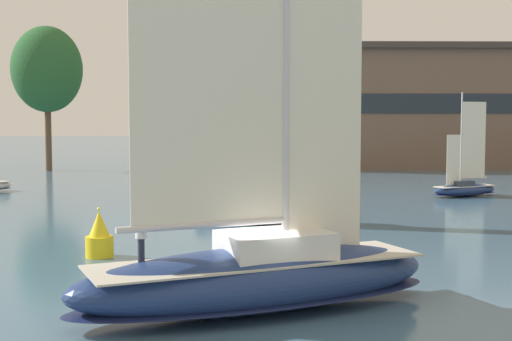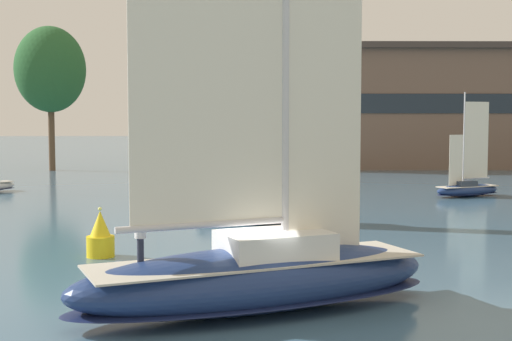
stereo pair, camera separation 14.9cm
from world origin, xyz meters
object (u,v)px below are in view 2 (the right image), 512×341
(sailboat_moored_mid_channel, at_px, (468,187))
(sailboat_moored_far_slip, at_px, (246,206))
(sailboat_main, at_px, (258,271))
(tree_shore_left, at_px, (50,70))
(sailboat_moored_outer_mooring, at_px, (163,173))
(channel_buoy, at_px, (100,237))
(tree_shore_right, at_px, (261,48))

(sailboat_moored_mid_channel, height_order, sailboat_moored_far_slip, sailboat_moored_far_slip)
(sailboat_main, distance_m, sailboat_moored_far_slip, 18.90)
(sailboat_main, bearing_deg, tree_shore_left, 110.92)
(sailboat_moored_mid_channel, xyz_separation_m, sailboat_moored_outer_mooring, (-24.77, 15.14, -0.12))
(sailboat_main, bearing_deg, sailboat_moored_outer_mooring, 100.22)
(sailboat_moored_outer_mooring, height_order, channel_buoy, sailboat_moored_outer_mooring)
(tree_shore_right, relative_size, sailboat_moored_far_slip, 1.80)
(sailboat_moored_mid_channel, relative_size, channel_buoy, 3.64)
(tree_shore_right, xyz_separation_m, sailboat_main, (-1.21, -61.94, -12.69))
(tree_shore_left, xyz_separation_m, sailboat_moored_outer_mooring, (13.80, -11.35, -10.65))
(sailboat_moored_mid_channel, distance_m, channel_buoy, 32.50)
(tree_shore_right, distance_m, sailboat_moored_outer_mooring, 22.39)
(sailboat_main, bearing_deg, sailboat_moored_far_slip, 91.28)
(tree_shore_right, xyz_separation_m, sailboat_moored_mid_channel, (15.12, -30.28, -13.27))
(tree_shore_right, height_order, sailboat_main, tree_shore_right)
(tree_shore_left, distance_m, sailboat_main, 63.06)
(sailboat_moored_far_slip, relative_size, sailboat_moored_outer_mooring, 1.33)
(tree_shore_right, xyz_separation_m, sailboat_moored_far_slip, (-1.63, -43.04, -13.06))
(tree_shore_right, distance_m, sailboat_moored_far_slip, 45.01)
(tree_shore_right, relative_size, sailboat_moored_mid_channel, 2.54)
(tree_shore_right, bearing_deg, channel_buoy, -98.40)
(tree_shore_right, height_order, sailboat_moored_outer_mooring, tree_shore_right)
(channel_buoy, bearing_deg, sailboat_moored_mid_channel, 44.99)
(channel_buoy, bearing_deg, tree_shore_right, 81.60)
(sailboat_moored_outer_mooring, bearing_deg, tree_shore_right, 57.49)
(tree_shore_right, height_order, sailboat_moored_far_slip, tree_shore_right)
(sailboat_moored_mid_channel, xyz_separation_m, sailboat_moored_far_slip, (-16.75, -12.77, 0.22))
(sailboat_moored_far_slip, bearing_deg, sailboat_moored_outer_mooring, 106.03)
(tree_shore_right, relative_size, channel_buoy, 9.25)
(tree_shore_left, xyz_separation_m, sailboat_main, (22.23, -58.16, -9.95))
(tree_shore_left, distance_m, sailboat_moored_far_slip, 46.09)
(tree_shore_left, relative_size, sailboat_main, 0.97)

